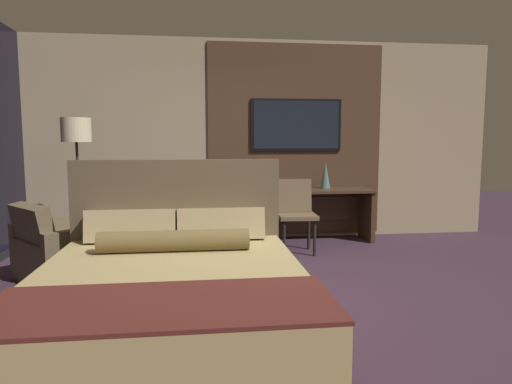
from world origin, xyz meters
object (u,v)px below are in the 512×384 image
(desk, at_px, (299,205))
(floor_lamp, at_px, (76,141))
(desk_chair, at_px, (296,208))
(armchair_by_window, at_px, (65,252))
(vase_tall, at_px, (325,175))
(tv, at_px, (296,125))
(bed, at_px, (172,293))

(desk, xyz_separation_m, floor_lamp, (-2.79, -0.58, 0.88))
(desk_chair, relative_size, armchair_by_window, 0.78)
(armchair_by_window, bearing_deg, vase_tall, -105.13)
(tv, distance_m, vase_tall, 0.82)
(desk_chair, height_order, floor_lamp, floor_lamp)
(vase_tall, bearing_deg, floor_lamp, -168.26)
(desk_chair, bearing_deg, floor_lamp, -178.34)
(desk, bearing_deg, floor_lamp, -168.22)
(armchair_by_window, distance_m, floor_lamp, 1.40)
(bed, xyz_separation_m, desk_chair, (1.41, 2.37, 0.24))
(vase_tall, bearing_deg, tv, 158.35)
(armchair_by_window, xyz_separation_m, vase_tall, (3.14, 1.50, 0.65))
(tv, distance_m, desk_chair, 1.37)
(armchair_by_window, height_order, floor_lamp, floor_lamp)
(bed, bearing_deg, vase_tall, 57.05)
(tv, distance_m, floor_lamp, 2.92)
(tv, xyz_separation_m, armchair_by_window, (-2.74, -1.65, -1.35))
(floor_lamp, distance_m, vase_tall, 3.29)
(bed, height_order, armchair_by_window, bed)
(desk_chair, xyz_separation_m, vase_tall, (0.57, 0.68, 0.36))
(desk_chair, relative_size, vase_tall, 2.47)
(tv, height_order, armchair_by_window, tv)
(desk_chair, xyz_separation_m, armchair_by_window, (-2.57, -0.82, -0.28))
(tv, relative_size, vase_tall, 3.51)
(bed, bearing_deg, floor_lamp, 116.94)
(desk, xyz_separation_m, desk_chair, (-0.18, -0.60, 0.04))
(tv, bearing_deg, vase_tall, -21.65)
(bed, relative_size, desk_chair, 2.43)
(bed, xyz_separation_m, tv, (1.58, 3.20, 1.31))
(armchair_by_window, relative_size, floor_lamp, 0.71)
(desk, relative_size, armchair_by_window, 1.69)
(desk, relative_size, vase_tall, 5.39)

